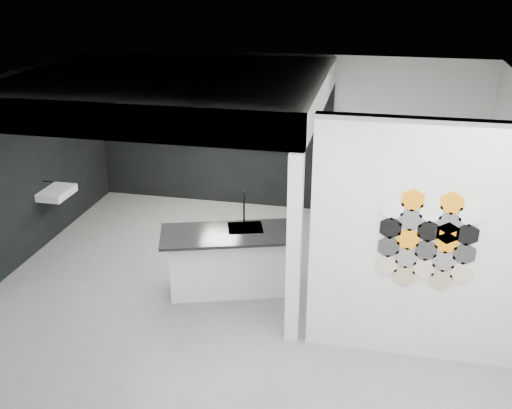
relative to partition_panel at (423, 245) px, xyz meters
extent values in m
cube|color=slate|center=(-2.23, 1.00, -1.40)|extent=(7.00, 6.00, 0.01)
cube|color=silver|center=(0.00, 0.00, 0.00)|extent=(2.45, 0.15, 2.80)
cube|color=black|center=(-3.52, 3.97, -0.22)|extent=(4.40, 0.04, 2.35)
cube|color=black|center=(-5.70, 2.00, -0.22)|extent=(0.04, 4.00, 2.35)
cube|color=silver|center=(-3.52, 2.00, 1.15)|extent=(4.40, 4.00, 0.40)
cube|color=silver|center=(-1.41, 0.00, -0.22)|extent=(0.16, 0.16, 2.35)
cube|color=silver|center=(-3.52, 0.08, 1.15)|extent=(4.40, 0.16, 0.40)
cube|color=silver|center=(-5.46, 1.80, -0.55)|extent=(0.40, 0.60, 0.12)
cube|color=black|center=(-3.43, 3.87, -0.10)|extent=(3.00, 0.15, 0.04)
cube|color=silver|center=(-2.44, 0.88, -0.96)|extent=(1.64, 1.01, 0.88)
cube|color=black|center=(-2.42, 0.81, -0.50)|extent=(1.90, 1.26, 0.04)
cube|color=black|center=(-2.21, 1.01, -0.48)|extent=(0.56, 0.51, 0.02)
cylinder|color=black|center=(-2.27, 1.21, -0.27)|extent=(0.03, 0.03, 0.41)
torus|color=black|center=(-2.25, 1.15, -0.06)|extent=(0.06, 0.14, 0.14)
cylinder|color=black|center=(-4.25, 3.87, 0.01)|extent=(0.25, 0.25, 0.17)
ellipsoid|color=black|center=(-2.62, 3.87, -0.01)|extent=(0.21, 0.21, 0.13)
cylinder|color=gray|center=(-2.08, 3.87, -0.03)|extent=(0.18, 0.18, 0.11)
cylinder|color=gray|center=(-2.08, 3.87, -0.02)|extent=(0.10, 0.10, 0.12)
cylinder|color=black|center=(-3.91, 3.87, -0.01)|extent=(0.07, 0.07, 0.14)
cylinder|color=black|center=(-4.50, 3.87, -0.02)|extent=(0.11, 0.11, 0.11)
cylinder|color=beige|center=(-0.37, -0.09, -0.24)|extent=(0.26, 0.02, 0.26)
cylinder|color=#2D2D2D|center=(-0.37, -0.09, -0.01)|extent=(0.26, 0.02, 0.26)
cylinder|color=black|center=(-0.37, -0.09, 0.21)|extent=(0.26, 0.02, 0.26)
cylinder|color=white|center=(-0.37, -0.09, 0.44)|extent=(0.26, 0.02, 0.26)
cylinder|color=tan|center=(-0.17, -0.09, -0.35)|extent=(0.26, 0.02, 0.26)
cylinder|color=#66635E|center=(-0.17, -0.09, -0.13)|extent=(0.26, 0.02, 0.26)
cylinder|color=orange|center=(-0.17, -0.09, 0.10)|extent=(0.26, 0.02, 0.26)
cylinder|color=black|center=(-0.17, -0.09, 0.33)|extent=(0.26, 0.02, 0.26)
cylinder|color=orange|center=(-0.17, -0.09, 0.55)|extent=(0.26, 0.02, 0.26)
cylinder|color=beige|center=(0.02, -0.09, -0.24)|extent=(0.26, 0.02, 0.26)
cylinder|color=#2D2D2D|center=(0.02, -0.09, -0.01)|extent=(0.26, 0.02, 0.26)
cylinder|color=black|center=(0.02, -0.09, 0.21)|extent=(0.26, 0.02, 0.26)
cylinder|color=white|center=(0.02, -0.09, 0.44)|extent=(0.26, 0.02, 0.26)
cylinder|color=tan|center=(0.22, -0.09, -0.35)|extent=(0.26, 0.02, 0.26)
cylinder|color=#66635E|center=(0.22, -0.09, -0.13)|extent=(0.26, 0.02, 0.26)
cylinder|color=orange|center=(0.22, -0.09, 0.10)|extent=(0.26, 0.02, 0.26)
cylinder|color=black|center=(0.22, -0.09, 0.33)|extent=(0.26, 0.02, 0.26)
cylinder|color=orange|center=(0.22, -0.09, 0.55)|extent=(0.26, 0.02, 0.26)
cylinder|color=beige|center=(0.42, -0.09, -0.24)|extent=(0.26, 0.02, 0.26)
cylinder|color=#2D2D2D|center=(0.42, -0.09, -0.01)|extent=(0.26, 0.02, 0.26)
cylinder|color=black|center=(0.42, -0.09, 0.21)|extent=(0.26, 0.02, 0.26)
cylinder|color=white|center=(0.42, -0.09, 0.44)|extent=(0.26, 0.02, 0.26)
cylinder|color=orange|center=(0.22, -0.09, 0.21)|extent=(0.26, 0.02, 0.26)
camera|label=1|loc=(-0.63, -5.74, 2.82)|focal=40.00mm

